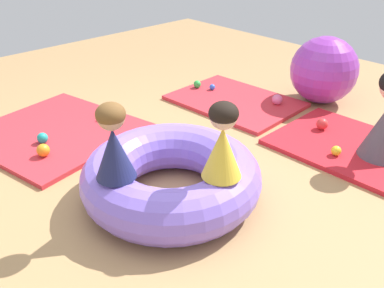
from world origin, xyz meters
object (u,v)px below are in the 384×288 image
Objects in this scene: play_ball_green at (197,84)px; play_ball_orange_second at (43,150)px; play_ball_blue at (212,87)px; play_ball_pink at (277,99)px; inflatable_cushion at (171,177)px; play_ball_red at (322,124)px; exercise_ball_large at (324,70)px; child_in_yellow at (223,141)px; play_ball_orange at (102,117)px; play_ball_teal at (42,138)px; play_ball_yellow at (336,151)px; child_in_navy at (113,142)px.

play_ball_orange_second reaches higher than play_ball_green.
play_ball_pink is at bearing 14.51° from play_ball_blue.
inflatable_cushion is 11.87× the size of play_ball_red.
inflatable_cushion is 2.06m from play_ball_green.
exercise_ball_large is (0.95, 0.67, 0.27)m from play_ball_blue.
inflatable_cushion is 0.58m from child_in_yellow.
play_ball_orange is (-1.76, 0.25, -0.52)m from child_in_yellow.
play_ball_pink is (-0.86, 1.76, -0.50)m from child_in_yellow.
play_ball_teal is 2.30m from play_ball_pink.
play_ball_green is 0.79× the size of play_ball_orange_second.
play_ball_orange is at bearing -90.27° from play_ball_green.
play_ball_teal is (0.04, -0.62, 0.01)m from play_ball_orange.
play_ball_green is 1.36m from exercise_ball_large.
play_ball_orange is at bearing -119.18° from exercise_ball_large.
exercise_ball_large is (0.86, 2.71, 0.25)m from play_ball_orange_second.
play_ball_orange is at bearing 46.58° from child_in_yellow.
child_in_yellow reaches higher than inflatable_cushion.
play_ball_pink and play_ball_red have the same top height.
play_ball_yellow is at bearing 69.00° from inflatable_cushion.
play_ball_red is 0.15× the size of exercise_ball_large.
play_ball_orange is at bearing -138.78° from play_ball_red.
child_in_navy is 4.65× the size of play_ball_red.
play_ball_red is at bearing 52.65° from play_ball_teal.
play_ball_blue is (0.17, 1.32, -0.00)m from play_ball_orange.
play_ball_orange is at bearing 166.97° from inflatable_cushion.
child_in_navy is at bearing -85.40° from exercise_ball_large.
play_ball_orange is 0.76m from play_ball_orange_second.
play_ball_pink is 1.00× the size of play_ball_orange_second.
child_in_yellow is at bearing 65.48° from child_in_navy.
play_ball_blue is 1.19m from exercise_ball_large.
child_in_navy reaches higher than exercise_ball_large.
play_ball_teal is 2.46m from play_ball_red.
play_ball_red is (1.53, 1.34, 0.02)m from play_ball_orange.
inflatable_cushion is 19.27× the size of play_ball_blue.
play_ball_orange is at bearing 169.34° from child_in_navy.
play_ball_red reaches higher than play_ball_blue.
play_ball_orange_second is at bearing 71.85° from child_in_yellow.
play_ball_pink is at bearing 103.99° from inflatable_cushion.
inflatable_cushion is at bearing -76.01° from play_ball_pink.
child_in_navy is 1.19m from play_ball_orange_second.
child_in_navy is (-0.03, -0.41, 0.41)m from inflatable_cushion.
play_ball_teal reaches higher than play_ball_green.
child_in_yellow is at bearing -40.34° from play_ball_green.
inflatable_cushion is at bearing -111.00° from play_ball_yellow.
play_ball_yellow is at bearing 46.95° from play_ball_orange_second.
child_in_navy reaches higher than play_ball_teal.
inflatable_cushion is 1.42m from play_ball_yellow.
play_ball_red is 0.81m from exercise_ball_large.
play_ball_green reaches higher than play_ball_blue.
play_ball_pink reaches higher than play_ball_green.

